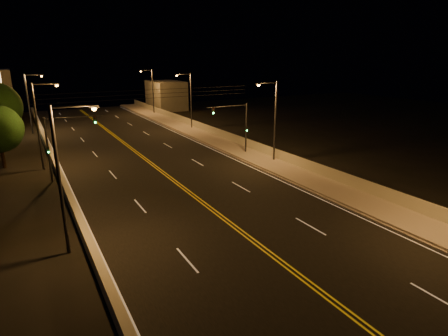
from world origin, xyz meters
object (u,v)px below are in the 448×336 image
streetlight_1 (273,116)px  streetlight_6 (30,99)px  streetlight_3 (151,88)px  traffic_signal_right (239,123)px  traffic_signal_left (59,140)px  streetlight_5 (40,120)px  streetlight_2 (189,97)px  streetlight_4 (64,170)px

streetlight_1 → streetlight_6: bearing=125.7°
streetlight_1 → streetlight_3: same height
streetlight_3 → traffic_signal_right: bearing=-92.5°
streetlight_1 → streetlight_3: (0.00, 39.75, 0.00)m
streetlight_3 → streetlight_6: (-21.41, -9.97, 0.00)m
streetlight_6 → streetlight_3: bearing=25.0°
streetlight_1 → traffic_signal_right: 4.83m
traffic_signal_left → streetlight_3: bearing=60.1°
streetlight_6 → streetlight_5: bearing=-90.0°
traffic_signal_right → streetlight_2: bearing=84.9°
streetlight_3 → streetlight_6: size_ratio=1.00×
streetlight_3 → streetlight_4: size_ratio=1.00×
streetlight_6 → traffic_signal_left: bearing=-87.5°
streetlight_3 → traffic_signal_right: size_ratio=1.45×
streetlight_5 → traffic_signal_right: 20.47m
streetlight_6 → traffic_signal_right: (19.88, -25.37, -1.23)m
streetlight_3 → streetlight_2: bearing=-90.0°
streetlight_4 → traffic_signal_left: bearing=85.5°
streetlight_4 → streetlight_5: bearing=90.0°
streetlight_1 → streetlight_6: size_ratio=1.00×
streetlight_3 → streetlight_4: bearing=-113.3°
streetlight_3 → traffic_signal_right: 35.39m
streetlight_2 → streetlight_4: (-21.41, -31.66, 0.00)m
streetlight_4 → streetlight_2: bearing=55.9°
streetlight_5 → traffic_signal_left: 4.98m
streetlight_6 → traffic_signal_right: streetlight_6 is taller
streetlight_2 → traffic_signal_right: size_ratio=1.45×
streetlight_5 → streetlight_6: (0.00, 20.68, 0.00)m
streetlight_2 → traffic_signal_right: 17.29m
streetlight_3 → streetlight_5: same height
streetlight_3 → traffic_signal_left: streetlight_3 is taller
traffic_signal_left → streetlight_1: bearing=-12.3°
streetlight_3 → streetlight_1: bearing=-90.0°
streetlight_1 → streetlight_5: 23.27m
streetlight_5 → traffic_signal_left: streetlight_5 is taller
streetlight_1 → streetlight_4: bearing=-154.8°
streetlight_3 → streetlight_6: same height
traffic_signal_left → streetlight_5: bearing=103.5°
streetlight_4 → traffic_signal_left: (1.13, 14.49, -1.23)m
streetlight_4 → streetlight_5: 19.18m
streetlight_2 → traffic_signal_left: 26.61m
streetlight_1 → streetlight_2: size_ratio=1.00×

